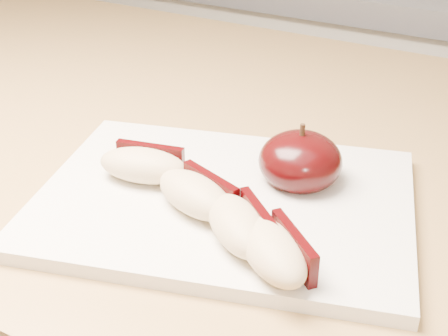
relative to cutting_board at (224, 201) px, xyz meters
The scene contains 7 objects.
back_cabinet 0.94m from the cutting_board, 90.10° to the left, with size 2.40×0.62×0.94m.
cutting_board is the anchor object (origin of this frame).
apple_half 0.07m from the cutting_board, 50.96° to the left, with size 0.08×0.08×0.06m.
apple_wedge_a 0.07m from the cutting_board, behind, with size 0.08×0.05×0.03m.
apple_wedge_b 0.03m from the cutting_board, 107.29° to the right, with size 0.08×0.06×0.03m.
apple_wedge_c 0.07m from the cutting_board, 49.57° to the right, with size 0.08×0.08×0.03m.
apple_wedge_d 0.10m from the cutting_board, 40.13° to the right, with size 0.08×0.08×0.03m.
Camera 1 is at (0.21, 0.00, 1.18)m, focal length 50.00 mm.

